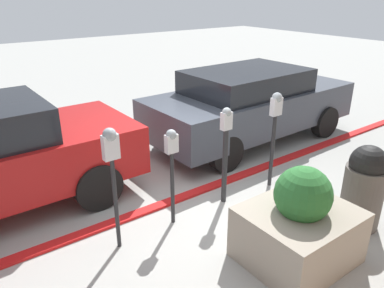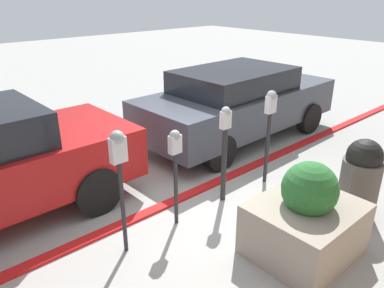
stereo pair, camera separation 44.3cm
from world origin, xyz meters
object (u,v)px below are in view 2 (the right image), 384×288
object	(u,v)px
parking_meter_nearest	(119,162)
parked_car_middle	(238,102)
parking_meter_fourth	(270,118)
planter_box	(305,220)
parking_meter_second	(175,157)
parking_meter_middle	(225,143)
trash_bin	(360,179)

from	to	relation	value
parking_meter_nearest	parked_car_middle	world-z (taller)	parking_meter_nearest
parking_meter_fourth	planter_box	distance (m)	1.89
parking_meter_nearest	parking_meter_second	xyz separation A→B (m)	(0.82, 0.04, -0.20)
parking_meter_nearest	parking_meter_middle	xyz separation A→B (m)	(1.72, 0.05, -0.27)
parking_meter_nearest	trash_bin	size ratio (longest dim) A/B	1.36
parking_meter_nearest	parked_car_middle	xyz separation A→B (m)	(3.74, 1.61, -0.39)
parking_meter_nearest	parking_meter_middle	world-z (taller)	parking_meter_nearest
parking_meter_second	parking_meter_nearest	bearing A→B (deg)	-176.98
parking_meter_second	parking_meter_fourth	world-z (taller)	parking_meter_fourth
parking_meter_middle	parking_meter_nearest	bearing A→B (deg)	-178.29
parking_meter_middle	parking_meter_fourth	xyz separation A→B (m)	(0.92, -0.06, 0.19)
parking_meter_middle	parking_meter_fourth	world-z (taller)	parking_meter_fourth
planter_box	parking_meter_nearest	bearing A→B (deg)	137.91
parking_meter_nearest	parking_meter_second	size ratio (longest dim) A/B	1.16
parking_meter_nearest	parking_meter_middle	distance (m)	1.74
parking_meter_second	parked_car_middle	size ratio (longest dim) A/B	0.30
parking_meter_second	parking_meter_middle	size ratio (longest dim) A/B	0.92
parking_meter_middle	parked_car_middle	size ratio (longest dim) A/B	0.32
parked_car_middle	trash_bin	bearing A→B (deg)	-108.91
parking_meter_second	planter_box	xyz separation A→B (m)	(0.75, -1.46, -0.52)
trash_bin	parking_meter_fourth	bearing A→B (deg)	95.15
parking_meter_second	planter_box	size ratio (longest dim) A/B	1.10
parking_meter_second	parking_meter_middle	world-z (taller)	parking_meter_middle
parking_meter_fourth	parking_meter_middle	bearing A→B (deg)	176.53
parking_meter_middle	parking_meter_fourth	distance (m)	0.94
parking_meter_middle	parked_car_middle	xyz separation A→B (m)	(2.02, 1.56, -0.12)
parking_meter_second	parked_car_middle	xyz separation A→B (m)	(2.92, 1.57, -0.19)
parking_meter_second	planter_box	distance (m)	1.72
parking_meter_middle	parked_car_middle	world-z (taller)	parked_car_middle
parking_meter_nearest	planter_box	size ratio (longest dim) A/B	1.28
parking_meter_second	parking_meter_middle	bearing A→B (deg)	0.53
parking_meter_second	parked_car_middle	distance (m)	3.32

